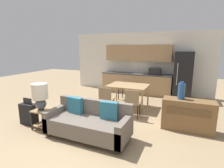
# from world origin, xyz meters

# --- Properties ---
(ground_plane) EXTENTS (20.00, 20.00, 0.00)m
(ground_plane) POSITION_xyz_m (0.00, 0.00, 0.00)
(ground_plane) COLOR #9E8460
(wall_back) EXTENTS (6.40, 0.07, 2.70)m
(wall_back) POSITION_xyz_m (0.00, 4.63, 1.35)
(wall_back) COLOR silver
(wall_back) RESTS_ON ground_plane
(kitchen_counter) EXTENTS (3.12, 0.65, 2.15)m
(kitchen_counter) POSITION_xyz_m (0.02, 4.33, 0.84)
(kitchen_counter) COLOR tan
(kitchen_counter) RESTS_ON ground_plane
(refrigerator) EXTENTS (0.69, 0.77, 1.89)m
(refrigerator) POSITION_xyz_m (1.95, 4.21, 0.94)
(refrigerator) COLOR black
(refrigerator) RESTS_ON ground_plane
(dining_table) EXTENTS (1.32, 0.97, 0.78)m
(dining_table) POSITION_xyz_m (0.28, 2.33, 0.71)
(dining_table) COLOR tan
(dining_table) RESTS_ON ground_plane
(couch) EXTENTS (1.93, 0.80, 0.85)m
(couch) POSITION_xyz_m (0.12, 0.00, 0.34)
(couch) COLOR #3D2D1E
(couch) RESTS_ON ground_plane
(side_table) EXTENTS (0.45, 0.45, 0.50)m
(side_table) POSITION_xyz_m (-1.15, -0.12, 0.34)
(side_table) COLOR tan
(side_table) RESTS_ON ground_plane
(table_lamp) EXTENTS (0.38, 0.38, 0.67)m
(table_lamp) POSITION_xyz_m (-1.17, -0.16, 0.90)
(table_lamp) COLOR #4C515B
(table_lamp) RESTS_ON side_table
(credenza) EXTENTS (1.21, 0.44, 0.78)m
(credenza) POSITION_xyz_m (2.20, 1.25, 0.39)
(credenza) COLOR brown
(credenza) RESTS_ON ground_plane
(vase) EXTENTS (0.17, 0.17, 0.43)m
(vase) POSITION_xyz_m (2.01, 1.28, 0.98)
(vase) COLOR #234C84
(vase) RESTS_ON credenza
(dining_chair_near_left) EXTENTS (0.46, 0.46, 0.85)m
(dining_chair_near_left) POSITION_xyz_m (-0.13, 1.45, 0.49)
(dining_chair_near_left) COLOR #997A56
(dining_chair_near_left) RESTS_ON ground_plane
(dining_chair_far_left) EXTENTS (0.47, 0.47, 0.85)m
(dining_chair_far_left) POSITION_xyz_m (-0.13, 3.20, 0.49)
(dining_chair_far_left) COLOR #997A56
(dining_chair_far_left) RESTS_ON ground_plane
(dining_chair_near_right) EXTENTS (0.45, 0.45, 0.85)m
(dining_chair_near_right) POSITION_xyz_m (0.71, 1.47, 0.49)
(dining_chair_near_right) COLOR #997A56
(dining_chair_near_right) RESTS_ON ground_plane
(suitcase) EXTENTS (0.47, 0.22, 0.73)m
(suitcase) POSITION_xyz_m (-1.71, -0.09, 0.29)
(suitcase) COLOR black
(suitcase) RESTS_ON ground_plane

